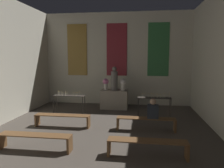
{
  "coord_description": "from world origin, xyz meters",
  "views": [
    {
      "loc": [
        1.31,
        0.46,
        2.43
      ],
      "look_at": [
        0.0,
        9.85,
        1.27
      ],
      "focal_mm": 35.0,
      "sensor_mm": 36.0,
      "label": 1
    }
  ],
  "objects_px": {
    "statue": "(114,80)",
    "flower_vase_right": "(123,83)",
    "person_seated": "(153,110)",
    "pew_third_left": "(35,139)",
    "altar": "(114,99)",
    "flower_vase_left": "(106,83)",
    "pew_back_left": "(62,118)",
    "candle_rack_left": "(69,98)",
    "candle_rack_right": "(154,100)",
    "pew_back_right": "(146,121)",
    "pew_third_right": "(147,145)"
  },
  "relations": [
    {
      "from": "statue",
      "to": "flower_vase_right",
      "type": "bearing_deg",
      "value": -0.0
    },
    {
      "from": "person_seated",
      "to": "pew_third_left",
      "type": "bearing_deg",
      "value": -147.55
    },
    {
      "from": "altar",
      "to": "statue",
      "type": "xyz_separation_m",
      "value": [
        0.0,
        0.0,
        0.95
      ]
    },
    {
      "from": "flower_vase_left",
      "to": "pew_back_left",
      "type": "distance_m",
      "value": 3.32
    },
    {
      "from": "flower_vase_left",
      "to": "candle_rack_left",
      "type": "height_order",
      "value": "flower_vase_left"
    },
    {
      "from": "candle_rack_left",
      "to": "candle_rack_right",
      "type": "bearing_deg",
      "value": -0.02
    },
    {
      "from": "candle_rack_right",
      "to": "pew_back_right",
      "type": "bearing_deg",
      "value": -101.54
    },
    {
      "from": "candle_rack_right",
      "to": "altar",
      "type": "bearing_deg",
      "value": 145.69
    },
    {
      "from": "flower_vase_right",
      "to": "pew_back_left",
      "type": "bearing_deg",
      "value": -121.74
    },
    {
      "from": "candle_rack_left",
      "to": "candle_rack_right",
      "type": "xyz_separation_m",
      "value": [
        3.64,
        -0.0,
        0.0
      ]
    },
    {
      "from": "flower_vase_left",
      "to": "pew_third_right",
      "type": "bearing_deg",
      "value": -69.55
    },
    {
      "from": "flower_vase_left",
      "to": "person_seated",
      "type": "xyz_separation_m",
      "value": [
        2.09,
        -3.02,
        -0.49
      ]
    },
    {
      "from": "candle_rack_left",
      "to": "person_seated",
      "type": "xyz_separation_m",
      "value": [
        3.5,
        -1.78,
        0.02
      ]
    },
    {
      "from": "candle_rack_left",
      "to": "pew_back_right",
      "type": "relative_size",
      "value": 0.7
    },
    {
      "from": "statue",
      "to": "candle_rack_right",
      "type": "distance_m",
      "value": 2.31
    },
    {
      "from": "pew_back_left",
      "to": "person_seated",
      "type": "relative_size",
      "value": 2.95
    },
    {
      "from": "person_seated",
      "to": "flower_vase_left",
      "type": "bearing_deg",
      "value": 124.66
    },
    {
      "from": "candle_rack_left",
      "to": "pew_back_left",
      "type": "bearing_deg",
      "value": -78.44
    },
    {
      "from": "flower_vase_left",
      "to": "pew_third_left",
      "type": "relative_size",
      "value": 0.28
    },
    {
      "from": "candle_rack_left",
      "to": "pew_third_left",
      "type": "relative_size",
      "value": 0.7
    },
    {
      "from": "candle_rack_left",
      "to": "statue",
      "type": "bearing_deg",
      "value": 34.28
    },
    {
      "from": "pew_third_left",
      "to": "pew_third_right",
      "type": "bearing_deg",
      "value": 0.0
    },
    {
      "from": "altar",
      "to": "candle_rack_right",
      "type": "height_order",
      "value": "candle_rack_right"
    },
    {
      "from": "pew_back_right",
      "to": "person_seated",
      "type": "height_order",
      "value": "person_seated"
    },
    {
      "from": "altar",
      "to": "statue",
      "type": "relative_size",
      "value": 1.13
    },
    {
      "from": "candle_rack_left",
      "to": "person_seated",
      "type": "relative_size",
      "value": 2.06
    },
    {
      "from": "flower_vase_right",
      "to": "pew_third_right",
      "type": "height_order",
      "value": "flower_vase_right"
    },
    {
      "from": "person_seated",
      "to": "altar",
      "type": "bearing_deg",
      "value": 119.02
    },
    {
      "from": "pew_back_right",
      "to": "statue",
      "type": "bearing_deg",
      "value": 115.73
    },
    {
      "from": "pew_third_right",
      "to": "pew_back_right",
      "type": "relative_size",
      "value": 1.0
    },
    {
      "from": "candle_rack_right",
      "to": "pew_third_left",
      "type": "xyz_separation_m",
      "value": [
        -3.28,
        -3.77,
        -0.38
      ]
    },
    {
      "from": "statue",
      "to": "pew_third_right",
      "type": "bearing_deg",
      "value": -73.8
    },
    {
      "from": "altar",
      "to": "pew_back_left",
      "type": "bearing_deg",
      "value": -115.73
    },
    {
      "from": "altar",
      "to": "pew_back_right",
      "type": "bearing_deg",
      "value": -64.27
    },
    {
      "from": "flower_vase_left",
      "to": "pew_third_right",
      "type": "height_order",
      "value": "flower_vase_left"
    },
    {
      "from": "pew_third_right",
      "to": "pew_back_right",
      "type": "bearing_deg",
      "value": 90.0
    },
    {
      "from": "altar",
      "to": "flower_vase_right",
      "type": "bearing_deg",
      "value": 0.0
    },
    {
      "from": "statue",
      "to": "candle_rack_left",
      "type": "xyz_separation_m",
      "value": [
        -1.82,
        -1.24,
        -0.7
      ]
    },
    {
      "from": "pew_third_left",
      "to": "pew_back_right",
      "type": "height_order",
      "value": "same"
    },
    {
      "from": "flower_vase_right",
      "to": "candle_rack_left",
      "type": "bearing_deg",
      "value": -150.95
    },
    {
      "from": "statue",
      "to": "pew_back_right",
      "type": "height_order",
      "value": "statue"
    },
    {
      "from": "flower_vase_right",
      "to": "pew_back_right",
      "type": "xyz_separation_m",
      "value": [
        1.04,
        -3.02,
        -0.89
      ]
    },
    {
      "from": "candle_rack_left",
      "to": "pew_back_left",
      "type": "relative_size",
      "value": 0.7
    },
    {
      "from": "pew_third_right",
      "to": "altar",
      "type": "bearing_deg",
      "value": 106.2
    },
    {
      "from": "altar",
      "to": "person_seated",
      "type": "bearing_deg",
      "value": -60.98
    },
    {
      "from": "altar",
      "to": "pew_third_left",
      "type": "xyz_separation_m",
      "value": [
        -1.46,
        -5.01,
        -0.13
      ]
    },
    {
      "from": "candle_rack_right",
      "to": "candle_rack_left",
      "type": "bearing_deg",
      "value": 179.98
    },
    {
      "from": "pew_third_right",
      "to": "flower_vase_left",
      "type": "bearing_deg",
      "value": 110.45
    },
    {
      "from": "flower_vase_left",
      "to": "pew_third_right",
      "type": "relative_size",
      "value": 0.28
    },
    {
      "from": "person_seated",
      "to": "pew_back_right",
      "type": "bearing_deg",
      "value": 180.0
    }
  ]
}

